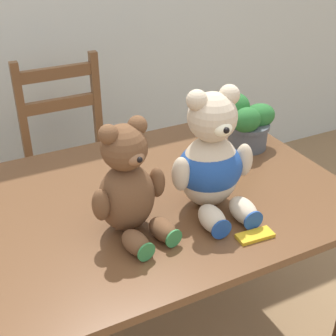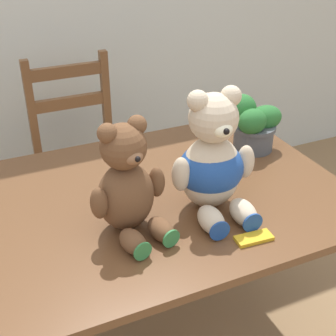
{
  "view_description": "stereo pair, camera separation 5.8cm",
  "coord_description": "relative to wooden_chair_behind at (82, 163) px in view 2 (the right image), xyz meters",
  "views": [
    {
      "loc": [
        -0.5,
        -0.78,
        1.68
      ],
      "look_at": [
        0.07,
        0.35,
        0.95
      ],
      "focal_mm": 50.0,
      "sensor_mm": 36.0,
      "label": 1
    },
    {
      "loc": [
        -0.45,
        -0.81,
        1.68
      ],
      "look_at": [
        0.07,
        0.35,
        0.95
      ],
      "focal_mm": 50.0,
      "sensor_mm": 36.0,
      "label": 2
    }
  ],
  "objects": [
    {
      "name": "chocolate_bar",
      "position": [
        0.25,
        -1.19,
        0.28
      ],
      "size": [
        0.12,
        0.06,
        0.01
      ],
      "primitive_type": "cube",
      "rotation": [
        0.0,
        0.0,
        -0.07
      ],
      "color": "gold",
      "rests_on": "dining_table"
    },
    {
      "name": "dining_table",
      "position": [
        -0.01,
        -0.82,
        0.19
      ],
      "size": [
        1.51,
        0.97,
        0.77
      ],
      "color": "brown",
      "rests_on": "ground_plane"
    },
    {
      "name": "teddy_bear_right",
      "position": [
        0.21,
        -0.97,
        0.45
      ],
      "size": [
        0.29,
        0.31,
        0.42
      ],
      "rotation": [
        0.0,
        0.0,
        3.08
      ],
      "color": "beige",
      "rests_on": "dining_table"
    },
    {
      "name": "teddy_bear_left",
      "position": [
        -0.08,
        -0.97,
        0.44
      ],
      "size": [
        0.26,
        0.28,
        0.37
      ],
      "rotation": [
        0.0,
        0.0,
        3.34
      ],
      "color": "brown",
      "rests_on": "dining_table"
    },
    {
      "name": "potted_plant",
      "position": [
        0.58,
        -0.66,
        0.39
      ],
      "size": [
        0.22,
        0.21,
        0.23
      ],
      "color": "#4C5156",
      "rests_on": "dining_table"
    },
    {
      "name": "wooden_chair_behind",
      "position": [
        0.0,
        0.0,
        0.0
      ],
      "size": [
        0.43,
        0.44,
        1.02
      ],
      "rotation": [
        0.0,
        0.0,
        3.14
      ],
      "color": "brown",
      "rests_on": "ground_plane"
    }
  ]
}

